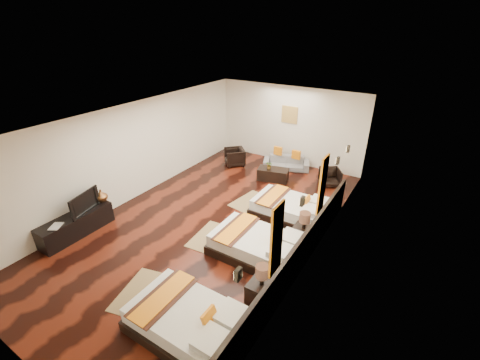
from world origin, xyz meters
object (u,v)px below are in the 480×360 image
Objects in this scene: nightstand_b at (303,235)px; coffee_table at (273,174)px; tv_console at (76,225)px; armchair_left at (235,157)px; tv at (82,202)px; bed_far at (291,209)px; bed_mid at (258,245)px; armchair_right at (330,177)px; nightstand_a at (261,292)px; book at (51,226)px; sofa at (286,163)px; table_plant at (269,165)px; bed_near at (189,321)px; figurine at (101,196)px.

nightstand_b is 3.55m from coffee_table.
tv_console is 2.61× the size of armchair_left.
tv is 0.93× the size of coffee_table.
bed_mid is at bearing -89.98° from bed_far.
bed_mid reaches higher than armchair_right.
armchair_left is at bearing 127.15° from nightstand_a.
book is 7.46m from sofa.
table_plant is (-1.54, 3.55, 0.26)m from bed_mid.
bed_far is 1.10× the size of tv_console.
bed_near is 3.28m from nightstand_b.
sofa is at bearing 116.79° from bed_far.
figurine is (-0.05, 0.56, -0.10)m from tv.
nightstand_a is 1.34× the size of armchair_left.
tv is at bearing -162.12° from armchair_right.
nightstand_a is at bearing -91.57° from sofa.
tv is (-4.15, -3.28, 0.56)m from bed_far.
nightstand_b is 2.84× the size of figurine.
bed_mid reaches higher than bed_near.
sofa is 1.60× the size of coffee_table.
book is at bearing -90.00° from figurine.
tv_console is (-4.20, 0.70, 0.01)m from bed_near.
armchair_right is at bearing 20.31° from table_plant.
figurine is at bearing 176.13° from nightstand_a.
bed_mid is 4.52m from tv_console.
coffee_table is at bearing 62.44° from tv_console.
nightstand_b is 3.60× the size of table_plant.
nightstand_b reaches higher than figurine.
bed_near is 6.14× the size of figurine.
book is at bearing -53.20° from armchair_left.
tv is at bearing 78.60° from tv_console.
bed_mid reaches higher than tv_console.
sofa is 2.32× the size of armchair_left.
figurine reaches higher than sofa.
figurine is 0.48× the size of armchair_left.
tv reaches higher than bed_far.
bed_near is at bearing -1.78° from book.
bed_near is 2.19× the size of tv.
armchair_left is 1.11× the size of armchair_right.
figurine is at bearing -55.73° from armchair_left.
bed_mid reaches higher than table_plant.
bed_far is (-0.00, 4.23, -0.01)m from bed_near.
sofa is at bearing 106.98° from bed_mid.
nightstand_a reaches higher than figurine.
armchair_right is at bearing 19.54° from coffee_table.
bed_mid reaches higher than sofa.
armchair_right is 1.98m from table_plant.
bed_far is at bearing -51.21° from coffee_table.
tv is 0.57m from figurine.
bed_mid is 6.20× the size of figurine.
bed_mid is 1.14× the size of tv_console.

